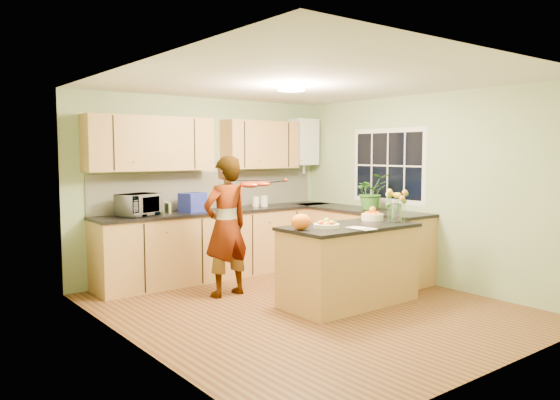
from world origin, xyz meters
TOP-DOWN VIEW (x-y plane):
  - floor at (0.00, 0.00)m, footprint 4.50×4.50m
  - ceiling at (0.00, 0.00)m, footprint 4.00×4.50m
  - wall_back at (0.00, 2.25)m, footprint 4.00×0.02m
  - wall_front at (0.00, -2.25)m, footprint 4.00×0.02m
  - wall_left at (-2.00, 0.00)m, footprint 0.02×4.50m
  - wall_right at (2.00, 0.00)m, footprint 0.02×4.50m
  - back_counter at (0.10, 1.95)m, footprint 3.64×0.62m
  - right_counter at (1.70, 0.85)m, footprint 0.62×2.24m
  - splashback at (0.10, 2.23)m, footprint 3.60×0.02m
  - upper_cabinets at (-0.18, 2.08)m, footprint 3.20×0.34m
  - boiler at (1.70, 2.09)m, footprint 0.40×0.30m
  - window_right at (1.99, 0.60)m, footprint 0.01×1.30m
  - light_switch at (-1.99, -0.60)m, footprint 0.02×0.09m
  - ceiling_lamp at (0.00, 0.30)m, footprint 0.30×0.30m
  - peninsula_island at (0.49, -0.14)m, footprint 1.59×0.81m
  - fruit_dish at (0.14, -0.14)m, footprint 0.29×0.29m
  - orange_bowl at (1.04, 0.01)m, footprint 0.27×0.27m
  - flower_vase at (1.09, -0.32)m, footprint 0.27×0.27m
  - orange_bag at (-0.18, -0.09)m, footprint 0.28×0.25m
  - papers at (0.39, -0.44)m, footprint 0.20×0.27m
  - violinist at (-0.43, 1.01)m, footprint 0.65×0.45m
  - violin at (-0.23, 0.79)m, footprint 0.62×0.54m
  - microwave at (-1.14, 1.94)m, footprint 0.60×0.50m
  - blue_box at (-0.37, 1.94)m, footprint 0.38×0.33m
  - kettle at (0.30, 1.95)m, footprint 0.17×0.17m
  - jar_cream at (0.69, 1.99)m, footprint 0.12×0.12m
  - jar_white at (0.81, 1.93)m, footprint 0.11×0.11m
  - potted_plant at (1.70, 0.64)m, footprint 0.57×0.53m

SIDE VIEW (x-z plane):
  - floor at x=0.00m, z-range 0.00..0.00m
  - peninsula_island at x=0.49m, z-range 0.00..0.91m
  - back_counter at x=0.10m, z-range 0.00..0.94m
  - right_counter at x=1.70m, z-range 0.00..0.94m
  - violinist at x=-0.43m, z-range 0.00..1.69m
  - papers at x=0.39m, z-range 0.91..0.92m
  - fruit_dish at x=0.14m, z-range 0.90..1.00m
  - orange_bowl at x=1.04m, z-range 0.90..1.05m
  - orange_bag at x=-0.18m, z-range 0.91..1.08m
  - jar_cream at x=0.69m, z-range 0.94..1.09m
  - jar_white at x=0.81m, z-range 0.94..1.10m
  - blue_box at x=-0.37m, z-range 0.94..1.20m
  - kettle at x=0.30m, z-range 0.91..1.23m
  - microwave at x=-1.14m, z-range 0.94..1.22m
  - potted_plant at x=1.70m, z-range 0.94..1.45m
  - splashback at x=0.10m, z-range 0.94..1.46m
  - flower_vase at x=1.09m, z-range 0.99..1.48m
  - wall_back at x=0.00m, z-range 0.00..2.50m
  - wall_front at x=0.00m, z-range 0.00..2.50m
  - wall_left at x=-2.00m, z-range 0.00..2.50m
  - wall_right at x=2.00m, z-range 0.00..2.50m
  - light_switch at x=-1.99m, z-range 1.26..1.34m
  - violin at x=-0.23m, z-range 1.28..1.43m
  - window_right at x=1.99m, z-range 1.02..2.08m
  - upper_cabinets at x=-0.18m, z-range 1.50..2.20m
  - boiler at x=1.70m, z-range 1.47..2.33m
  - ceiling_lamp at x=0.00m, z-range 2.43..2.50m
  - ceiling at x=0.00m, z-range 2.49..2.51m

